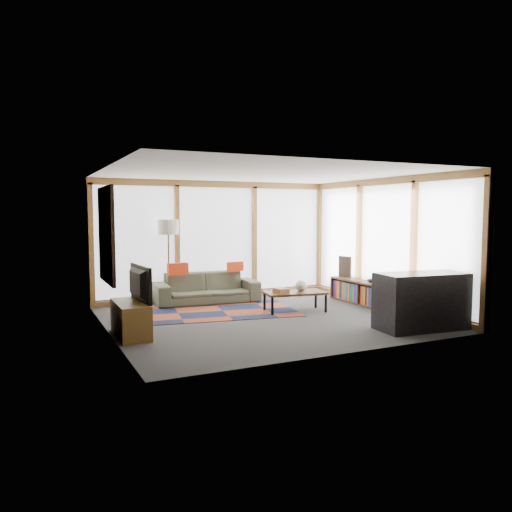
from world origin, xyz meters
name	(u,v)px	position (x,y,z in m)	size (l,w,h in m)	color
ground	(265,318)	(0.00, 0.00, 0.00)	(5.50, 5.50, 0.00)	#32312F
room_envelope	(276,232)	(0.49, 0.56, 1.54)	(5.52, 5.02, 2.62)	#443C33
rug	(222,311)	(-0.48, 0.92, 0.01)	(2.77, 1.78, 0.01)	maroon
sofa	(207,288)	(-0.43, 1.94, 0.32)	(2.18, 0.85, 0.64)	#363829
pillow_left	(178,269)	(-1.05, 1.94, 0.75)	(0.43, 0.13, 0.24)	red
pillow_right	(235,267)	(0.23, 1.95, 0.74)	(0.37, 0.11, 0.21)	red
floor_lamp	(169,262)	(-1.17, 2.23, 0.88)	(0.44, 0.44, 1.76)	#332418
coffee_table	(295,302)	(0.79, 0.31, 0.19)	(1.16, 0.58, 0.39)	#312112
book_stack	(281,291)	(0.47, 0.28, 0.43)	(0.22, 0.28, 0.09)	brown
vase	(301,286)	(0.94, 0.33, 0.49)	(0.24, 0.24, 0.21)	beige
bookshelf	(364,293)	(2.43, 0.29, 0.25)	(0.36, 1.97, 0.49)	#312112
bowl_a	(380,283)	(2.38, -0.27, 0.54)	(0.19, 0.19, 0.10)	black
bowl_b	(371,280)	(2.44, 0.09, 0.54)	(0.17, 0.17, 0.09)	black
shelf_picture	(345,266)	(2.50, 1.09, 0.72)	(0.04, 0.35, 0.45)	black
tv_console	(131,319)	(-2.47, -0.28, 0.27)	(0.44, 1.06, 0.53)	brown
television	(134,283)	(-2.39, -0.24, 0.81)	(0.98, 0.13, 0.56)	black
bar_counter	(421,301)	(1.94, -1.84, 0.46)	(1.46, 0.68, 0.93)	black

